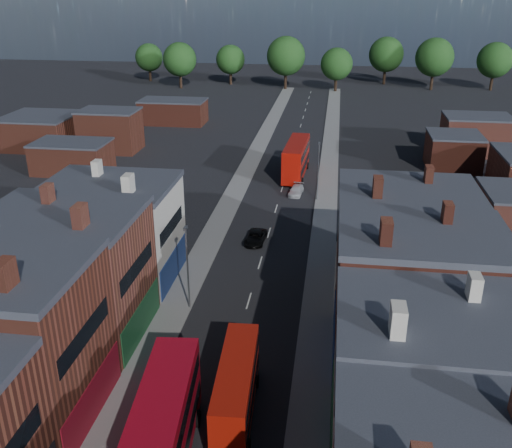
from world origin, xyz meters
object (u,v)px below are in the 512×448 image
(car_2, at_px, (256,237))
(car_3, at_px, (296,190))
(bus_2, at_px, (296,158))
(bus_0, at_px, (162,434))
(bus_1, at_px, (236,389))

(car_2, xyz_separation_m, car_3, (3.40, 16.72, -0.02))
(bus_2, height_order, car_2, bus_2)
(bus_2, bearing_deg, car_3, -82.45)
(bus_0, distance_m, bus_2, 59.13)
(bus_0, height_order, bus_2, bus_0)
(bus_2, distance_m, car_3, 8.73)
(bus_1, distance_m, car_2, 28.62)
(bus_0, xyz_separation_m, car_2, (0.82, 33.90, -2.31))
(bus_1, xyz_separation_m, car_2, (-2.70, 28.44, -1.68))
(bus_1, relative_size, bus_2, 0.81)
(bus_0, bearing_deg, bus_1, 51.64)
(bus_2, distance_m, car_2, 25.37)
(bus_0, relative_size, bus_2, 1.04)
(car_2, bearing_deg, bus_0, -87.74)
(bus_1, distance_m, bus_2, 53.58)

